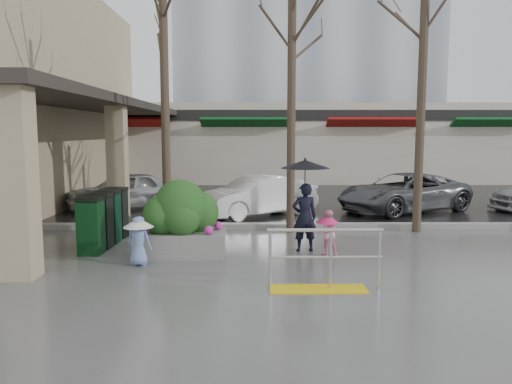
{
  "coord_description": "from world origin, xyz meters",
  "views": [
    {
      "loc": [
        0.21,
        -9.2,
        2.59
      ],
      "look_at": [
        0.29,
        1.53,
        1.3
      ],
      "focal_mm": 35.0,
      "sensor_mm": 36.0,
      "label": 1
    }
  ],
  "objects_px": {
    "car_a": "(123,190)",
    "tree_west": "(163,31)",
    "handrail": "(322,267)",
    "car_c": "(403,193)",
    "tree_midwest": "(292,25)",
    "woman": "(305,195)",
    "child_blue": "(139,235)",
    "car_b": "(258,196)",
    "tree_mideast": "(424,41)",
    "planter": "(181,219)",
    "news_boxes": "(105,219)",
    "child_pink": "(327,230)"
  },
  "relations": [
    {
      "from": "car_a",
      "to": "tree_west",
      "type": "bearing_deg",
      "value": 4.54
    },
    {
      "from": "handrail",
      "to": "car_c",
      "type": "relative_size",
      "value": 0.42
    },
    {
      "from": "handrail",
      "to": "car_a",
      "type": "xyz_separation_m",
      "value": [
        -5.52,
        8.78,
        0.25
      ]
    },
    {
      "from": "tree_midwest",
      "to": "woman",
      "type": "relative_size",
      "value": 3.42
    },
    {
      "from": "woman",
      "to": "handrail",
      "type": "bearing_deg",
      "value": 83.26
    },
    {
      "from": "tree_west",
      "to": "child_blue",
      "type": "distance_m",
      "value": 5.55
    },
    {
      "from": "car_b",
      "to": "tree_mideast",
      "type": "bearing_deg",
      "value": 25.01
    },
    {
      "from": "woman",
      "to": "car_b",
      "type": "height_order",
      "value": "woman"
    },
    {
      "from": "planter",
      "to": "car_c",
      "type": "bearing_deg",
      "value": 41.94
    },
    {
      "from": "child_blue",
      "to": "tree_mideast",
      "type": "bearing_deg",
      "value": -142.19
    },
    {
      "from": "woman",
      "to": "car_c",
      "type": "distance_m",
      "value": 6.62
    },
    {
      "from": "child_blue",
      "to": "planter",
      "type": "height_order",
      "value": "planter"
    },
    {
      "from": "news_boxes",
      "to": "child_pink",
      "type": "bearing_deg",
      "value": -8.86
    },
    {
      "from": "woman",
      "to": "child_blue",
      "type": "relative_size",
      "value": 2.08
    },
    {
      "from": "handrail",
      "to": "car_b",
      "type": "distance_m",
      "value": 7.4
    },
    {
      "from": "tree_midwest",
      "to": "tree_west",
      "type": "bearing_deg",
      "value": -180.0
    },
    {
      "from": "child_blue",
      "to": "car_c",
      "type": "bearing_deg",
      "value": -126.32
    },
    {
      "from": "news_boxes",
      "to": "handrail",
      "type": "bearing_deg",
      "value": -33.32
    },
    {
      "from": "handrail",
      "to": "tree_mideast",
      "type": "xyz_separation_m",
      "value": [
        3.14,
        4.8,
        4.48
      ]
    },
    {
      "from": "tree_midwest",
      "to": "child_pink",
      "type": "height_order",
      "value": "tree_midwest"
    },
    {
      "from": "tree_midwest",
      "to": "car_a",
      "type": "distance_m",
      "value": 8.11
    },
    {
      "from": "tree_west",
      "to": "child_pink",
      "type": "bearing_deg",
      "value": -33.58
    },
    {
      "from": "car_b",
      "to": "tree_midwest",
      "type": "bearing_deg",
      "value": -15.43
    },
    {
      "from": "car_b",
      "to": "handrail",
      "type": "bearing_deg",
      "value": -25.86
    },
    {
      "from": "tree_midwest",
      "to": "tree_mideast",
      "type": "height_order",
      "value": "tree_midwest"
    },
    {
      "from": "woman",
      "to": "tree_mideast",
      "type": "bearing_deg",
      "value": -153.35
    },
    {
      "from": "handrail",
      "to": "car_a",
      "type": "relative_size",
      "value": 0.51
    },
    {
      "from": "handrail",
      "to": "car_a",
      "type": "bearing_deg",
      "value": 122.17
    },
    {
      "from": "woman",
      "to": "child_pink",
      "type": "relative_size",
      "value": 2.1
    },
    {
      "from": "child_blue",
      "to": "car_a",
      "type": "relative_size",
      "value": 0.27
    },
    {
      "from": "woman",
      "to": "news_boxes",
      "type": "xyz_separation_m",
      "value": [
        -4.53,
        0.6,
        -0.61
      ]
    },
    {
      "from": "tree_west",
      "to": "tree_mideast",
      "type": "relative_size",
      "value": 1.05
    },
    {
      "from": "news_boxes",
      "to": "car_c",
      "type": "bearing_deg",
      "value": 32.57
    },
    {
      "from": "tree_midwest",
      "to": "planter",
      "type": "bearing_deg",
      "value": -135.06
    },
    {
      "from": "child_blue",
      "to": "planter",
      "type": "relative_size",
      "value": 0.52
    },
    {
      "from": "handrail",
      "to": "tree_midwest",
      "type": "distance_m",
      "value": 6.83
    },
    {
      "from": "handrail",
      "to": "tree_west",
      "type": "xyz_separation_m",
      "value": [
        -3.36,
        4.8,
        4.71
      ]
    },
    {
      "from": "tree_west",
      "to": "car_b",
      "type": "relative_size",
      "value": 1.78
    },
    {
      "from": "car_a",
      "to": "tree_mideast",
      "type": "bearing_deg",
      "value": 41.34
    },
    {
      "from": "tree_west",
      "to": "woman",
      "type": "xyz_separation_m",
      "value": [
        3.34,
        -2.11,
        -3.85
      ]
    },
    {
      "from": "planter",
      "to": "car_a",
      "type": "height_order",
      "value": "planter"
    },
    {
      "from": "planter",
      "to": "tree_mideast",
      "type": "bearing_deg",
      "value": 23.22
    },
    {
      "from": "woman",
      "to": "news_boxes",
      "type": "bearing_deg",
      "value": -14.65
    },
    {
      "from": "tree_mideast",
      "to": "child_blue",
      "type": "bearing_deg",
      "value": -153.29
    },
    {
      "from": "tree_mideast",
      "to": "woman",
      "type": "height_order",
      "value": "tree_mideast"
    },
    {
      "from": "child_pink",
      "to": "child_blue",
      "type": "height_order",
      "value": "child_blue"
    },
    {
      "from": "child_pink",
      "to": "car_b",
      "type": "xyz_separation_m",
      "value": [
        -1.41,
        5.04,
        0.08
      ]
    },
    {
      "from": "handrail",
      "to": "news_boxes",
      "type": "relative_size",
      "value": 0.85
    },
    {
      "from": "tree_mideast",
      "to": "car_a",
      "type": "relative_size",
      "value": 1.76
    },
    {
      "from": "woman",
      "to": "car_c",
      "type": "xyz_separation_m",
      "value": [
        3.79,
        5.39,
        -0.6
      ]
    }
  ]
}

